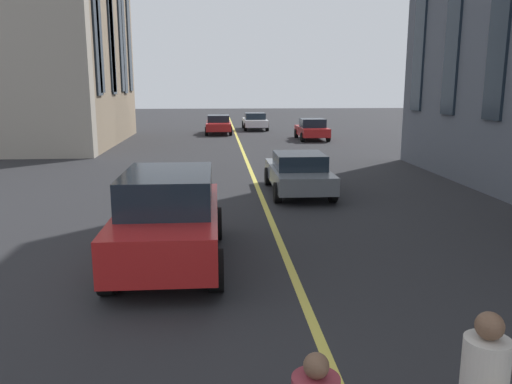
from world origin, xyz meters
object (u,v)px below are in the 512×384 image
object	(u,v)px
car_red_mid	(169,217)
car_red_parked_b	(218,124)
car_red_trailing	(312,129)
car_white_oncoming	(255,121)
car_grey_far	(298,172)

from	to	relation	value
car_red_mid	car_red_parked_b	bearing A→B (deg)	-2.28
car_red_parked_b	car_red_trailing	xyz separation A→B (m)	(-4.83, -6.17, -0.00)
car_red_mid	car_white_oncoming	xyz separation A→B (m)	(31.73, -4.11, -0.27)
car_red_parked_b	car_red_trailing	size ratio (longest dim) A/B	1.13
car_red_mid	car_red_trailing	size ratio (longest dim) A/B	1.21
car_red_parked_b	car_white_oncoming	xyz separation A→B (m)	(3.32, -2.98, 0.00)
car_red_parked_b	car_white_oncoming	world-z (taller)	same
car_red_mid	car_white_oncoming	size ratio (longest dim) A/B	1.07
car_grey_far	car_red_trailing	size ratio (longest dim) A/B	1.13
car_red_mid	car_grey_far	distance (m)	7.58
car_white_oncoming	car_red_parked_b	bearing A→B (deg)	138.08
car_red_trailing	car_red_parked_b	bearing A→B (deg)	51.96
car_white_oncoming	car_grey_far	xyz separation A→B (m)	(-25.11, 0.42, 0.00)
car_red_mid	car_grey_far	bearing A→B (deg)	-29.15
car_white_oncoming	car_red_mid	bearing A→B (deg)	172.61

